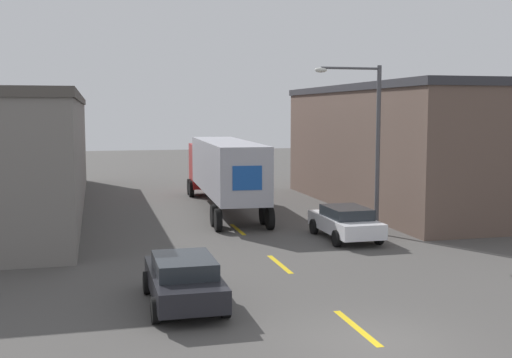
# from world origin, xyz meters

# --- Properties ---
(ground_plane) EXTENTS (160.00, 160.00, 0.00)m
(ground_plane) POSITION_xyz_m (0.00, 0.00, 0.00)
(ground_plane) COLOR #4C4947
(road_centerline) EXTENTS (0.20, 17.25, 0.01)m
(road_centerline) POSITION_xyz_m (0.00, 8.38, 0.00)
(road_centerline) COLOR gold
(road_centerline) RESTS_ON ground_plane
(warehouse_right) EXTENTS (9.80, 19.85, 7.12)m
(warehouse_right) POSITION_xyz_m (12.04, 20.68, 3.57)
(warehouse_right) COLOR brown
(warehouse_right) RESTS_ON ground_plane
(semi_truck) EXTENTS (3.44, 15.55, 3.98)m
(semi_truck) POSITION_xyz_m (0.56, 22.03, 2.43)
(semi_truck) COLOR #B21919
(semi_truck) RESTS_ON ground_plane
(parked_car_left_near) EXTENTS (2.11, 4.61, 1.45)m
(parked_car_left_near) POSITION_xyz_m (-4.10, 4.23, 0.78)
(parked_car_left_near) COLOR black
(parked_car_left_near) RESTS_ON ground_plane
(parked_car_right_mid) EXTENTS (2.11, 4.61, 1.45)m
(parked_car_right_mid) POSITION_xyz_m (4.10, 12.15, 0.78)
(parked_car_right_mid) COLOR silver
(parked_car_right_mid) RESTS_ON ground_plane
(street_lamp) EXTENTS (3.16, 0.32, 7.66)m
(street_lamp) POSITION_xyz_m (5.56, 13.00, 4.53)
(street_lamp) COLOR #4C4C51
(street_lamp) RESTS_ON ground_plane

